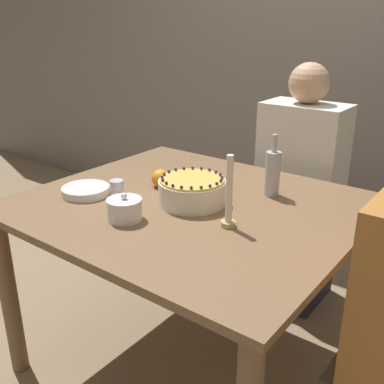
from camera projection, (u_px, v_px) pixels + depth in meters
name	position (u px, v px, depth m)	size (l,w,h in m)	color
ground_plane	(191.00, 359.00, 2.02)	(12.00, 12.00, 0.00)	#8C7556
wall_behind	(338.00, 43.00, 2.58)	(8.00, 0.05, 2.60)	slate
dining_table	(191.00, 229.00, 1.78)	(1.25, 1.10, 0.77)	brown
cake	(192.00, 191.00, 1.71)	(0.26, 0.26, 0.11)	#EFE5CC
sugar_bowl	(125.00, 209.00, 1.57)	(0.13, 0.13, 0.10)	white
sugar_shaker	(117.00, 194.00, 1.66)	(0.05, 0.05, 0.11)	white
plate_stack	(86.00, 191.00, 1.81)	(0.19, 0.19, 0.03)	white
candle	(229.00, 199.00, 1.50)	(0.05, 0.05, 0.25)	tan
bottle	(273.00, 172.00, 1.78)	(0.06, 0.06, 0.25)	#B2B7BC
orange_fruit_0	(160.00, 178.00, 1.89)	(0.08, 0.08, 0.08)	orange
person_man_blue_shirt	(298.00, 204.00, 2.31)	(0.40, 0.34, 1.25)	#2D2D38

